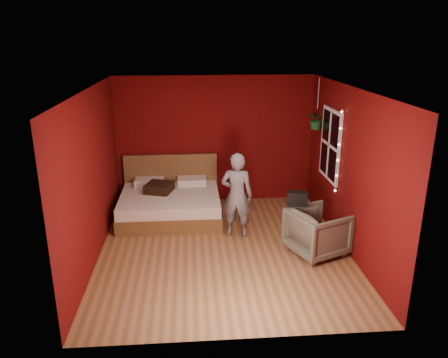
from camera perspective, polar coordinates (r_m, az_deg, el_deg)
floor at (r=7.28m, az=-0.06°, el=-9.08°), size 4.50×4.50×0.00m
room_walls at (r=6.68m, az=-0.07°, el=3.81°), size 4.04×4.54×2.62m
window at (r=7.97m, az=13.69°, el=4.37°), size 0.05×0.97×1.27m
fairy_lights at (r=7.48m, az=14.72°, el=3.38°), size 0.04×0.04×1.45m
bed at (r=8.52m, az=-7.02°, el=-3.01°), size 1.89×1.61×1.04m
person at (r=7.46m, az=1.68°, el=-2.12°), size 0.61×0.48×1.49m
armchair at (r=7.14m, az=12.09°, el=-6.78°), size 1.07×1.06×0.75m
handbag at (r=7.09m, az=9.51°, el=-2.53°), size 0.34×0.22×0.23m
throw_pillow at (r=8.48m, az=-8.45°, el=-1.11°), size 0.59×0.59×0.17m
hanging_plant at (r=8.46m, az=12.01°, el=7.68°), size 0.41×0.37×0.96m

